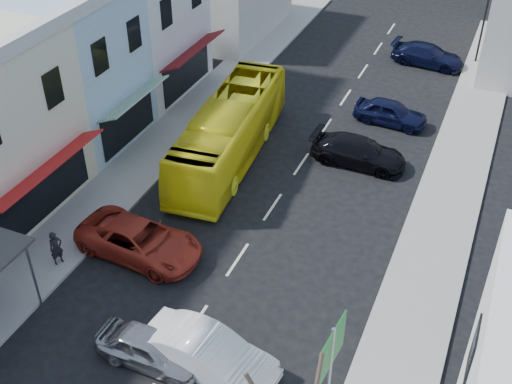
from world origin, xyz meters
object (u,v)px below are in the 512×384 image
at_px(bus, 230,132).
at_px(car_red, 140,241).
at_px(car_silver, 151,348).
at_px(car_white, 208,356).
at_px(traffic_signal, 483,25).
at_px(direction_sign, 329,377).
at_px(pedestrian_left, 56,247).

relative_size(bus, car_red, 2.52).
xyz_separation_m(car_silver, car_red, (-3.38, 4.80, 0.00)).
xyz_separation_m(car_silver, car_white, (2.01, 0.45, 0.00)).
height_order(bus, car_red, bus).
distance_m(bus, car_red, 8.45).
xyz_separation_m(bus, car_red, (-0.31, -8.40, -0.85)).
bearing_deg(bus, traffic_signal, 53.58).
bearing_deg(traffic_signal, direction_sign, 98.94).
xyz_separation_m(car_white, car_red, (-5.39, 4.35, 0.00)).
bearing_deg(car_white, direction_sign, -89.01).
height_order(car_white, direction_sign, direction_sign).
relative_size(pedestrian_left, traffic_signal, 0.32).
distance_m(car_red, traffic_signal, 27.64).
xyz_separation_m(bus, direction_sign, (9.43, -13.10, 0.61)).
distance_m(car_silver, car_red, 5.87).
bearing_deg(car_red, bus, 2.48).
bearing_deg(car_silver, car_red, 35.99).
bearing_deg(car_red, traffic_signal, -17.90).
height_order(car_white, car_red, same).
relative_size(car_silver, car_red, 0.96).
height_order(car_silver, car_white, same).
distance_m(car_white, traffic_signal, 30.33).
distance_m(car_white, pedestrian_left, 8.52).
relative_size(direction_sign, traffic_signal, 0.81).
xyz_separation_m(pedestrian_left, direction_sign, (12.51, -2.78, 1.16)).
bearing_deg(car_red, direction_sign, -111.21).
height_order(pedestrian_left, direction_sign, direction_sign).
xyz_separation_m(car_red, traffic_signal, (10.54, 25.48, 1.98)).
relative_size(bus, direction_sign, 2.68).
xyz_separation_m(car_silver, pedestrian_left, (-6.15, 2.88, 0.30)).
height_order(car_white, pedestrian_left, pedestrian_left).
height_order(bus, pedestrian_left, bus).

